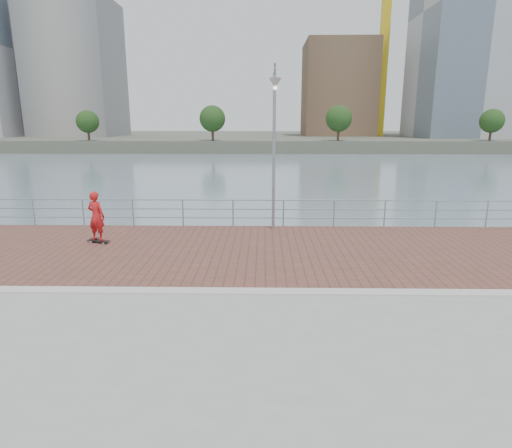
{
  "coord_description": "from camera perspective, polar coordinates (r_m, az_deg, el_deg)",
  "views": [
    {
      "loc": [
        0.22,
        -10.03,
        4.18
      ],
      "look_at": [
        0.0,
        2.0,
        1.3
      ],
      "focal_mm": 30.0,
      "sensor_mm": 36.0,
      "label": 1
    }
  ],
  "objects": [
    {
      "name": "water",
      "position": [
        11.78,
        -0.18,
        -18.18
      ],
      "size": [
        400.0,
        400.0,
        0.0
      ],
      "primitive_type": "plane",
      "color": "slate",
      "rests_on": "ground"
    },
    {
      "name": "brick_lane",
      "position": [
        14.25,
        0.12,
        -3.55
      ],
      "size": [
        40.0,
        6.8,
        0.02
      ],
      "primitive_type": "cube",
      "color": "brown",
      "rests_on": "seawall"
    },
    {
      "name": "curb",
      "position": [
        10.86,
        -0.19,
        -9.02
      ],
      "size": [
        40.0,
        0.4,
        0.06
      ],
      "primitive_type": "cube",
      "color": "#B7B5AD",
      "rests_on": "seawall"
    },
    {
      "name": "far_shore",
      "position": [
        132.62,
        0.95,
        11.34
      ],
      "size": [
        320.0,
        95.0,
        2.5
      ],
      "primitive_type": "cube",
      "color": "#4C5142",
      "rests_on": "ground"
    },
    {
      "name": "guardrail",
      "position": [
        17.38,
        0.3,
        1.89
      ],
      "size": [
        39.06,
        0.06,
        1.13
      ],
      "color": "#8C9EA8",
      "rests_on": "brick_lane"
    },
    {
      "name": "street_lamp",
      "position": [
        16.1,
        2.48,
        13.65
      ],
      "size": [
        0.43,
        1.26,
        5.96
      ],
      "color": "gray",
      "rests_on": "brick_lane"
    },
    {
      "name": "skateboard",
      "position": [
        16.09,
        -20.27,
        -2.11
      ],
      "size": [
        0.84,
        0.45,
        0.09
      ],
      "rotation": [
        0.0,
        0.0,
        -0.31
      ],
      "color": "black",
      "rests_on": "brick_lane"
    },
    {
      "name": "skateboarder",
      "position": [
        15.88,
        -20.53,
        0.98
      ],
      "size": [
        0.74,
        0.6,
        1.75
      ],
      "primitive_type": "imported",
      "rotation": [
        0.0,
        0.0,
        2.83
      ],
      "color": "red",
      "rests_on": "skateboard"
    },
    {
      "name": "skyline",
      "position": [
        119.03,
        15.45,
        22.35
      ],
      "size": [
        233.0,
        41.0,
        63.21
      ],
      "color": "#ADA38E",
      "rests_on": "far_shore"
    },
    {
      "name": "shoreline_trees",
      "position": [
        87.14,
        4.09,
        13.61
      ],
      "size": [
        144.31,
        5.17,
        6.89
      ],
      "color": "#473323",
      "rests_on": "far_shore"
    }
  ]
}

